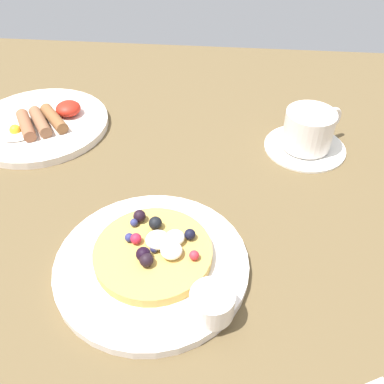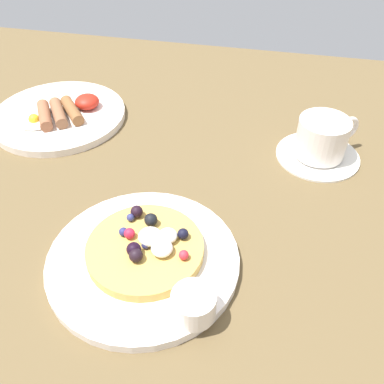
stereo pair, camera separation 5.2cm
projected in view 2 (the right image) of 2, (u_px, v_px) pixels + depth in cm
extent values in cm
cube|color=brown|center=(155.00, 230.00, 62.26)|extent=(187.76, 124.99, 3.00)
cylinder|color=white|center=(143.00, 260.00, 55.27)|extent=(24.90, 24.90, 1.34)
cylinder|color=gold|center=(145.00, 249.00, 54.82)|extent=(15.19, 15.19, 1.45)
sphere|color=red|center=(184.00, 255.00, 52.38)|extent=(1.26, 1.26, 1.26)
sphere|color=black|center=(151.00, 220.00, 56.52)|extent=(1.78, 1.78, 1.78)
sphere|color=navy|center=(145.00, 245.00, 53.73)|extent=(1.05, 1.05, 1.05)
sphere|color=red|center=(129.00, 233.00, 54.93)|extent=(1.44, 1.44, 1.44)
sphere|color=black|center=(183.00, 234.00, 54.86)|extent=(1.46, 1.46, 1.46)
sphere|color=black|center=(137.00, 211.00, 57.75)|extent=(1.69, 1.69, 1.69)
sphere|color=navy|center=(123.00, 232.00, 55.32)|extent=(1.17, 1.17, 1.17)
sphere|color=black|center=(136.00, 255.00, 52.03)|extent=(1.74, 1.74, 1.74)
sphere|color=navy|center=(130.00, 218.00, 57.33)|extent=(1.07, 1.07, 1.07)
sphere|color=black|center=(137.00, 250.00, 52.61)|extent=(1.85, 1.85, 1.85)
sphere|color=navy|center=(167.00, 248.00, 53.17)|extent=(1.38, 1.38, 1.38)
ellipsoid|color=white|center=(150.00, 237.00, 54.25)|extent=(3.08, 3.08, 1.85)
ellipsoid|color=white|center=(168.00, 236.00, 54.59)|extent=(2.52, 2.52, 1.51)
ellipsoid|color=white|center=(162.00, 248.00, 52.94)|extent=(2.75, 2.75, 1.65)
cylinder|color=white|center=(194.00, 305.00, 47.61)|extent=(5.12, 5.12, 3.33)
cylinder|color=#542C02|center=(194.00, 301.00, 47.16)|extent=(4.20, 4.20, 0.40)
cylinder|color=white|center=(59.00, 116.00, 81.34)|extent=(25.02, 25.02, 1.38)
cylinder|color=brown|center=(72.00, 110.00, 79.37)|extent=(7.03, 7.78, 2.17)
cylinder|color=brown|center=(58.00, 113.00, 78.75)|extent=(6.49, 8.12, 2.17)
cylinder|color=brown|center=(45.00, 115.00, 78.13)|extent=(6.19, 8.26, 2.17)
ellipsoid|color=white|center=(35.00, 122.00, 77.98)|extent=(6.78, 5.76, 0.60)
sphere|color=yellow|center=(34.00, 119.00, 77.65)|extent=(2.00, 2.00, 2.00)
ellipsoid|color=#B32316|center=(87.00, 102.00, 81.41)|extent=(4.61, 4.61, 2.54)
cylinder|color=white|center=(318.00, 155.00, 72.62)|extent=(14.02, 14.02, 0.75)
cylinder|color=white|center=(322.00, 137.00, 70.22)|extent=(8.38, 8.38, 6.44)
torus|color=white|center=(347.00, 128.00, 71.61)|extent=(4.01, 3.27, 4.41)
cylinder|color=brown|center=(324.00, 127.00, 68.84)|extent=(7.12, 7.12, 0.52)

